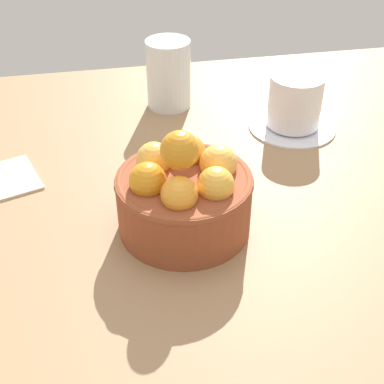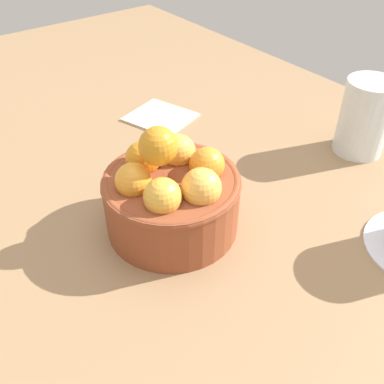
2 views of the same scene
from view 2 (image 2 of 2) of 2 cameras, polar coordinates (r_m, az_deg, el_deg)
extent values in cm
cube|color=#997551|center=(50.26, -2.44, -5.92)|extent=(146.57, 89.38, 3.82)
cylinder|color=brown|center=(46.79, -2.61, -1.40)|extent=(14.29, 14.29, 6.51)
torus|color=brown|center=(45.01, -2.71, 1.38)|extent=(14.49, 14.49, 1.00)
sphere|color=orange|center=(46.62, -6.37, 4.33)|extent=(3.83, 3.83, 3.83)
sphere|color=orange|center=(43.58, -7.66, 1.46)|extent=(3.66, 3.66, 3.66)
sphere|color=gold|center=(41.31, -3.86, -0.62)|extent=(3.73, 3.73, 3.73)
sphere|color=#F7B049|center=(42.30, 1.22, 0.55)|extent=(4.00, 4.00, 4.00)
sphere|color=orange|center=(45.43, 1.96, 3.56)|extent=(3.74, 3.74, 3.74)
sphere|color=#EEAE47|center=(47.50, -1.79, 5.29)|extent=(3.81, 3.81, 3.81)
sphere|color=orange|center=(42.45, -4.42, 5.97)|extent=(3.89, 3.89, 3.89)
cylinder|color=silver|center=(62.68, 21.56, 9.02)|extent=(6.58, 6.58, 10.15)
cube|color=beige|center=(68.79, -4.12, 9.81)|extent=(11.41, 10.83, 0.60)
camera|label=1|loc=(0.45, -78.59, 16.56)|focal=50.42mm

